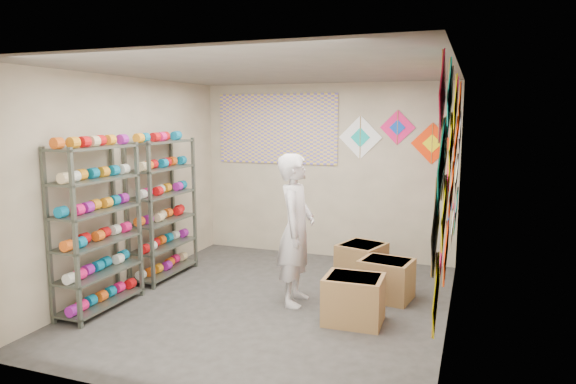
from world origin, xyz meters
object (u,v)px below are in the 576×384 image
at_px(shopkeeper, 296,230).
at_px(carton_b, 386,279).
at_px(carton_c, 362,262).
at_px(shelf_rack_back, 163,209).
at_px(carton_a, 354,299).
at_px(shelf_rack_front, 97,228).

xyz_separation_m(shopkeeper, carton_b, (0.99, 0.50, -0.65)).
distance_m(carton_b, carton_c, 0.72).
bearing_deg(shelf_rack_back, carton_b, 3.03).
bearing_deg(shopkeeper, shelf_rack_back, 74.90).
height_order(shelf_rack_back, shopkeeper, shelf_rack_back).
distance_m(shelf_rack_back, carton_a, 2.99).
bearing_deg(carton_a, carton_b, 74.66).
bearing_deg(carton_b, shelf_rack_back, -167.75).
relative_size(shopkeeper, carton_c, 3.06).
distance_m(shelf_rack_front, shopkeeper, 2.26).
bearing_deg(carton_b, shelf_rack_front, -145.08).
relative_size(shelf_rack_front, shelf_rack_back, 1.00).
xyz_separation_m(shopkeeper, carton_c, (0.56, 1.08, -0.64)).
height_order(shelf_rack_front, shelf_rack_back, same).
relative_size(shelf_rack_back, carton_a, 3.09).
height_order(shelf_rack_back, carton_c, shelf_rack_back).
relative_size(shelf_rack_back, carton_c, 3.26).
height_order(carton_a, carton_b, carton_a).
distance_m(carton_a, carton_b, 0.87).
relative_size(carton_a, carton_b, 1.03).
xyz_separation_m(carton_a, carton_b, (0.21, 0.84, -0.01)).
xyz_separation_m(shelf_rack_back, carton_b, (3.04, 0.16, -0.71)).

